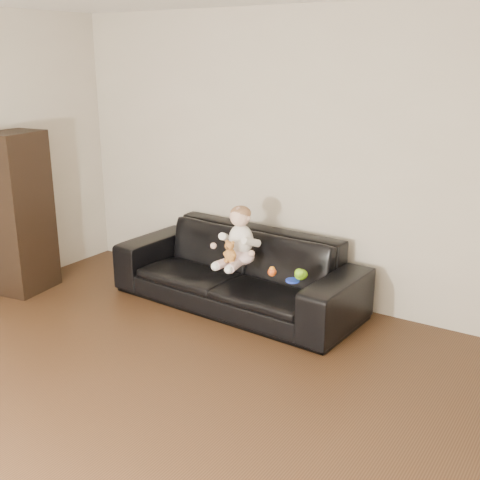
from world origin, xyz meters
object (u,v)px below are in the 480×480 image
Objects in this scene: cabinet at (21,213)px; baby at (239,239)px; toy_green at (301,275)px; toy_rattle at (272,272)px; teddy_bear at (230,252)px; sofa at (237,270)px; toy_blue_disc at (293,281)px.

baby is (2.02, 0.66, -0.09)m from cabinet.
toy_green reaches higher than toy_rattle.
toy_green is (0.62, -0.04, -0.19)m from baby.
cabinet is 2.10m from teddy_bear.
cabinet is 2.73m from toy_green.
cabinet is 20.64× the size of toy_rattle.
sofa is at bearing 105.74° from teddy_bear.
toy_green is at bearing 5.05° from cabinet.
sofa reaches higher than toy_rattle.
teddy_bear is (0.01, -0.16, -0.07)m from baby.
toy_green is 0.24m from toy_rattle.
cabinet is at bearing -166.68° from toy_green.
baby is 0.64m from toy_blue_disc.
sofa is 0.41m from teddy_bear.
toy_blue_disc is (0.20, -0.01, -0.03)m from toy_rattle.
sofa is at bearing 14.07° from cabinet.
teddy_bear is 0.40m from toy_rattle.
teddy_bear is at bearing -168.86° from toy_green.
cabinet reaches higher than baby.
toy_blue_disc is at bearing -15.35° from sofa.
toy_rattle is 0.20m from toy_blue_disc.
toy_green is 1.10× the size of toy_blue_disc.
toy_rattle is at bearing -165.66° from toy_green.
sofa is 11.96× the size of teddy_bear.
cabinet is 12.20× the size of toy_green.
toy_rattle is at bearing -20.82° from sofa.
baby is 0.65m from toy_green.
baby is at bearing 86.93° from teddy_bear.
teddy_bear is at bearing -175.33° from toy_blue_disc.
sofa is 20.18× the size of toy_blue_disc.
toy_green is 1.69× the size of toy_rattle.
toy_rattle is at bearing 176.22° from toy_blue_disc.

